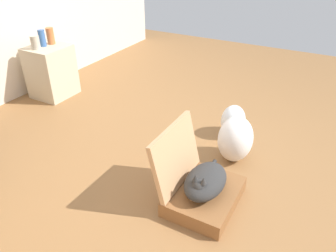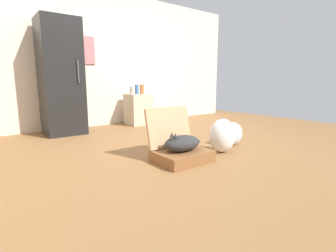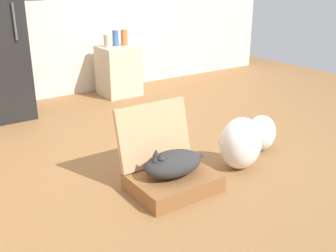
# 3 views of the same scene
# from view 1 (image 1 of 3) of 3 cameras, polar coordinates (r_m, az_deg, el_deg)

# --- Properties ---
(ground_plane) EXTENTS (7.68, 7.68, 0.00)m
(ground_plane) POSITION_cam_1_polar(r_m,az_deg,el_deg) (2.99, -0.92, -5.38)
(ground_plane) COLOR olive
(ground_plane) RESTS_ON ground
(suitcase_base) EXTENTS (0.59, 0.46, 0.12)m
(suitcase_base) POSITION_cam_1_polar(r_m,az_deg,el_deg) (2.52, 6.39, -12.10)
(suitcase_base) COLOR brown
(suitcase_base) RESTS_ON ground
(suitcase_lid) EXTENTS (0.59, 0.14, 0.46)m
(suitcase_lid) POSITION_cam_1_polar(r_m,az_deg,el_deg) (2.41, 1.40, -5.18)
(suitcase_lid) COLOR tan
(suitcase_lid) RESTS_ON suitcase_base
(cat) EXTENTS (0.52, 0.28, 0.22)m
(cat) POSITION_cam_1_polar(r_m,az_deg,el_deg) (2.41, 6.53, -9.58)
(cat) COLOR #2D2D2D
(cat) RESTS_ON suitcase_base
(plastic_bag_white) EXTENTS (0.35, 0.30, 0.42)m
(plastic_bag_white) POSITION_cam_1_polar(r_m,az_deg,el_deg) (2.91, 11.72, -2.24)
(plastic_bag_white) COLOR white
(plastic_bag_white) RESTS_ON ground
(plastic_bag_clear) EXTENTS (0.28, 0.24, 0.32)m
(plastic_bag_clear) POSITION_cam_1_polar(r_m,az_deg,el_deg) (3.30, 11.33, 0.96)
(plastic_bag_clear) COLOR silver
(plastic_bag_clear) RESTS_ON ground
(side_table) EXTENTS (0.46, 0.44, 0.62)m
(side_table) POSITION_cam_1_polar(r_m,az_deg,el_deg) (4.27, -19.76, 8.94)
(side_table) COLOR beige
(side_table) RESTS_ON ground
(vase_tall) EXTENTS (0.10, 0.10, 0.15)m
(vase_tall) POSITION_cam_1_polar(r_m,az_deg,el_deg) (4.11, -22.23, 13.39)
(vase_tall) COLOR #B7AD99
(vase_tall) RESTS_ON side_table
(vase_short) EXTENTS (0.09, 0.09, 0.19)m
(vase_short) POSITION_cam_1_polar(r_m,az_deg,el_deg) (4.25, -19.90, 14.61)
(vase_short) COLOR #CC6B38
(vase_short) RESTS_ON side_table
(vase_round) EXTENTS (0.08, 0.08, 0.19)m
(vase_round) POSITION_cam_1_polar(r_m,az_deg,el_deg) (4.19, -21.19, 14.16)
(vase_round) COLOR #38609E
(vase_round) RESTS_ON side_table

